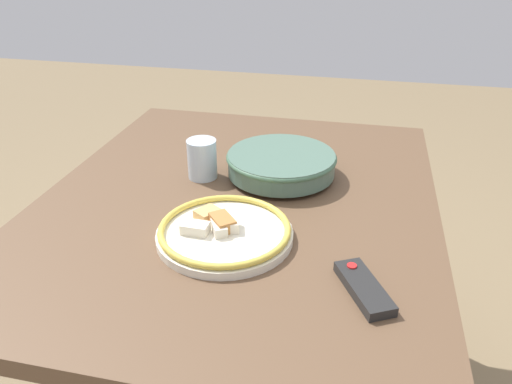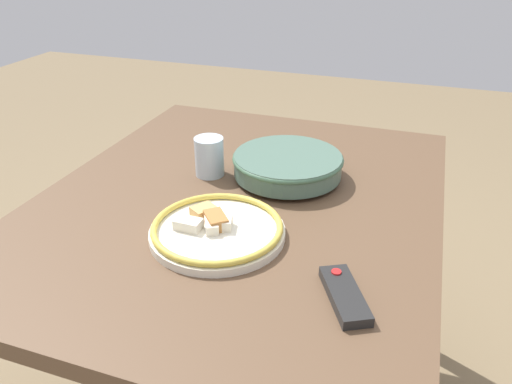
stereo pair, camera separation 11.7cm
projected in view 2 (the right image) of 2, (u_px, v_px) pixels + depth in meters
name	position (u px, v px, depth m)	size (l,w,h in m)	color
dining_table	(240.00, 229.00, 1.27)	(1.16, 0.95, 0.78)	brown
noodle_bowl	(288.00, 164.00, 1.29)	(0.29, 0.29, 0.07)	#4C6B5B
food_plate	(217.00, 229.00, 1.06)	(0.29, 0.29, 0.05)	silver
tv_remote	(345.00, 295.00, 0.88)	(0.16, 0.12, 0.02)	black
drinking_glass	(209.00, 157.00, 1.31)	(0.08, 0.08, 0.10)	silver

